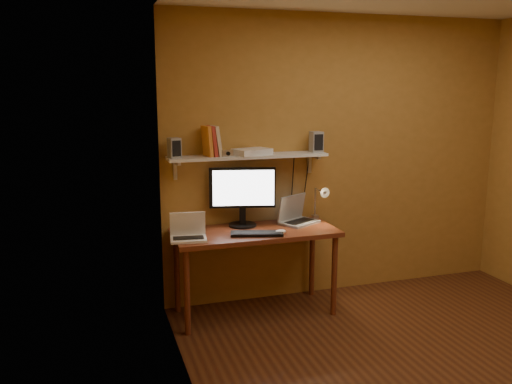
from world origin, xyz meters
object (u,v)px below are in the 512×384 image
object	(u,v)px
monitor	(242,193)
speaker_left	(174,148)
keyboard	(257,234)
speaker_right	(316,142)
router	(252,152)
laptop	(296,215)
desk_lamp	(320,199)
netbook	(188,232)
wall_shelf	(248,157)
mouse	(281,232)
shelf_camera	(228,153)
desk	(255,240)

from	to	relation	value
monitor	speaker_left	bearing A→B (deg)	-167.14
keyboard	speaker_right	world-z (taller)	speaker_right
monitor	router	world-z (taller)	router
laptop	desk_lamp	world-z (taller)	desk_lamp
netbook	keyboard	xyz separation A→B (m)	(0.56, -0.05, -0.05)
laptop	speaker_left	distance (m)	1.25
wall_shelf	speaker_left	size ratio (longest dim) A/B	8.47
netbook	speaker_left	world-z (taller)	speaker_left
mouse	shelf_camera	xyz separation A→B (m)	(-0.37, 0.29, 0.64)
shelf_camera	speaker_right	bearing A→B (deg)	5.22
speaker_right	shelf_camera	size ratio (longest dim) A/B	1.91
speaker_right	shelf_camera	bearing A→B (deg)	-175.33
desk	shelf_camera	distance (m)	0.78
netbook	desk_lamp	distance (m)	1.28
netbook	shelf_camera	size ratio (longest dim) A/B	3.25
desk_lamp	router	bearing A→B (deg)	173.94
desk	speaker_right	size ratio (longest dim) A/B	7.65
laptop	netbook	distance (m)	1.05
mouse	netbook	bearing A→B (deg)	170.44
shelf_camera	netbook	bearing A→B (deg)	-150.99
monitor	shelf_camera	xyz separation A→B (m)	(-0.14, -0.05, 0.36)
wall_shelf	desk_lamp	bearing A→B (deg)	-5.88
mouse	laptop	bearing A→B (deg)	46.09
speaker_left	router	world-z (taller)	speaker_left
desk_lamp	speaker_left	distance (m)	1.39
monitor	keyboard	bearing A→B (deg)	-70.21
desk	shelf_camera	size ratio (longest dim) A/B	14.65
mouse	speaker_left	size ratio (longest dim) A/B	0.60
desk_lamp	router	xyz separation A→B (m)	(-0.63, 0.07, 0.44)
wall_shelf	desk	bearing A→B (deg)	-90.00
shelf_camera	router	size ratio (longest dim) A/B	0.31
wall_shelf	shelf_camera	world-z (taller)	shelf_camera
keyboard	wall_shelf	bearing A→B (deg)	100.64
laptop	mouse	distance (m)	0.41
laptop	netbook	xyz separation A→B (m)	(-1.02, -0.23, -0.01)
wall_shelf	mouse	xyz separation A→B (m)	(0.17, -0.36, -0.59)
mouse	shelf_camera	distance (m)	0.79
wall_shelf	speaker_left	bearing A→B (deg)	-179.00
laptop	netbook	world-z (taller)	laptop
desk	monitor	distance (m)	0.42
shelf_camera	speaker_left	bearing A→B (deg)	172.19
desk_lamp	router	size ratio (longest dim) A/B	1.22
desk	shelf_camera	xyz separation A→B (m)	(-0.20, 0.12, 0.74)
mouse	speaker_right	world-z (taller)	speaker_right
monitor	shelf_camera	world-z (taller)	shelf_camera
wall_shelf	netbook	distance (m)	0.86
netbook	desk_lamp	world-z (taller)	desk_lamp
wall_shelf	keyboard	world-z (taller)	wall_shelf
wall_shelf	monitor	bearing A→B (deg)	-158.00
shelf_camera	laptop	bearing A→B (deg)	1.44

